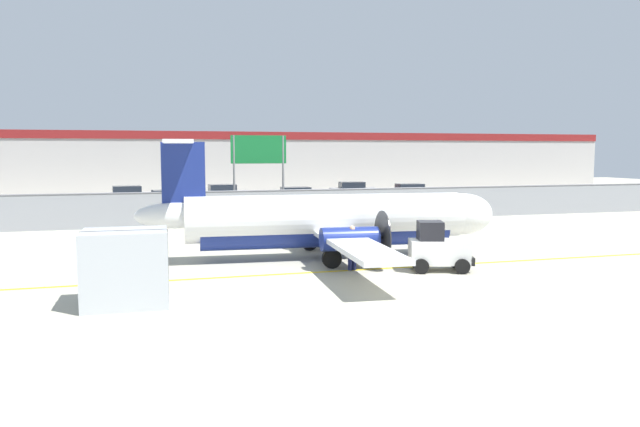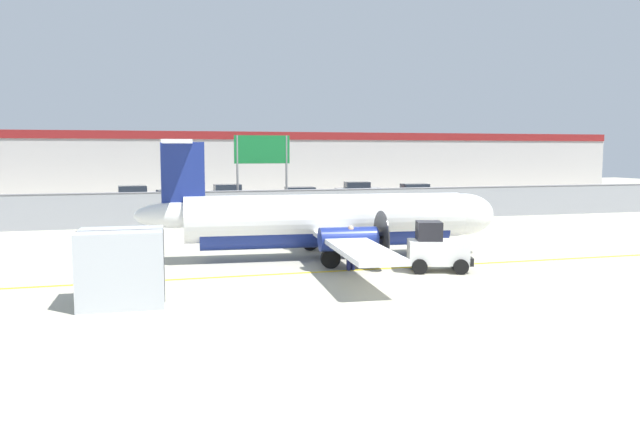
% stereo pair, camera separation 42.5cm
% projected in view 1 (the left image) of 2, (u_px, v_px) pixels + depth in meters
% --- Properties ---
extents(ground_plane, '(140.00, 140.00, 0.01)m').
position_uv_depth(ground_plane, '(364.00, 269.00, 23.69)').
color(ground_plane, '#B2AD99').
extents(perimeter_fence, '(98.00, 0.10, 2.10)m').
position_uv_depth(perimeter_fence, '(275.00, 205.00, 38.86)').
color(perimeter_fence, gray).
rests_on(perimeter_fence, ground).
extents(parking_lot_strip, '(98.00, 17.00, 0.12)m').
position_uv_depth(parking_lot_strip, '(245.00, 207.00, 49.95)').
color(parking_lot_strip, '#38383A').
rests_on(parking_lot_strip, ground).
extents(background_building, '(91.00, 8.10, 6.50)m').
position_uv_depth(background_building, '(216.00, 163.00, 67.29)').
color(background_building, '#BCB7B2').
rests_on(background_building, ground).
extents(commuter_airplane, '(15.27, 16.07, 4.92)m').
position_uv_depth(commuter_airplane, '(333.00, 220.00, 26.08)').
color(commuter_airplane, white).
rests_on(commuter_airplane, ground).
extents(baggage_tug, '(2.55, 1.92, 1.88)m').
position_uv_depth(baggage_tug, '(438.00, 248.00, 23.35)').
color(baggage_tug, silver).
rests_on(baggage_tug, ground).
extents(ground_crew_worker, '(0.54, 0.43, 1.70)m').
position_uv_depth(ground_crew_worker, '(352.00, 245.00, 23.49)').
color(ground_crew_worker, '#191E4C').
rests_on(ground_crew_worker, ground).
extents(cargo_container, '(2.46, 2.07, 2.20)m').
position_uv_depth(cargo_container, '(125.00, 268.00, 18.14)').
color(cargo_container, '#B7BCC1').
rests_on(cargo_container, ground).
extents(traffic_cone_near_left, '(0.36, 0.36, 0.64)m').
position_uv_depth(traffic_cone_near_left, '(431.00, 247.00, 27.16)').
color(traffic_cone_near_left, orange).
rests_on(traffic_cone_near_left, ground).
extents(traffic_cone_near_right, '(0.36, 0.36, 0.64)m').
position_uv_depth(traffic_cone_near_right, '(370.00, 254.00, 25.42)').
color(traffic_cone_near_right, orange).
rests_on(traffic_cone_near_right, ground).
extents(traffic_cone_far_left, '(0.36, 0.36, 0.64)m').
position_uv_depth(traffic_cone_far_left, '(361.00, 240.00, 29.54)').
color(traffic_cone_far_left, orange).
rests_on(traffic_cone_far_left, ground).
extents(parked_car_0, '(4.26, 2.13, 1.58)m').
position_uv_depth(parked_car_0, '(26.00, 208.00, 39.81)').
color(parked_car_0, slate).
rests_on(parked_car_0, parking_lot_strip).
extents(parked_car_1, '(4.32, 2.26, 1.58)m').
position_uv_depth(parked_car_1, '(128.00, 196.00, 50.48)').
color(parked_car_1, silver).
rests_on(parked_car_1, parking_lot_strip).
extents(parked_car_2, '(4.38, 2.40, 1.58)m').
position_uv_depth(parked_car_2, '(170.00, 201.00, 45.08)').
color(parked_car_2, slate).
rests_on(parked_car_2, parking_lot_strip).
extents(parked_car_3, '(4.27, 2.14, 1.58)m').
position_uv_depth(parked_car_3, '(224.00, 194.00, 52.71)').
color(parked_car_3, silver).
rests_on(parked_car_3, parking_lot_strip).
extents(parked_car_4, '(4.26, 2.12, 1.58)m').
position_uv_depth(parked_car_4, '(297.00, 197.00, 48.76)').
color(parked_car_4, silver).
rests_on(parked_car_4, parking_lot_strip).
extents(parked_car_5, '(4.34, 2.32, 1.58)m').
position_uv_depth(parked_car_5, '(353.00, 191.00, 57.11)').
color(parked_car_5, gray).
rests_on(parked_car_5, parking_lot_strip).
extents(parked_car_6, '(4.29, 2.20, 1.58)m').
position_uv_depth(parked_car_6, '(411.00, 193.00, 53.84)').
color(parked_car_6, red).
rests_on(parked_car_6, parking_lot_strip).
extents(highway_sign, '(3.60, 0.14, 5.50)m').
position_uv_depth(highway_sign, '(259.00, 157.00, 39.97)').
color(highway_sign, slate).
rests_on(highway_sign, ground).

